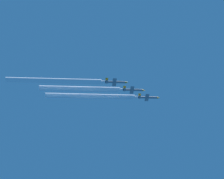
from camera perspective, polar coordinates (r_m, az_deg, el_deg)
jet_lead at (r=388.86m, az=2.57°, el=-0.56°), size 7.38×10.75×2.58m
jet_second_echelon at (r=379.85m, az=1.52°, el=-0.03°), size 7.38×10.75×2.58m
jet_third_echelon at (r=370.52m, az=0.28°, el=0.52°), size 7.38×10.75×2.58m
smoke_trail_lead at (r=387.34m, az=-1.42°, el=-0.47°), size 2.27×44.17×2.27m
smoke_trail_second_echelon at (r=378.87m, az=-2.17°, el=0.05°), size 2.27×38.93×2.27m
smoke_trail_third_echelon at (r=370.15m, az=-3.97°, el=0.62°), size 2.27×45.06×2.27m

